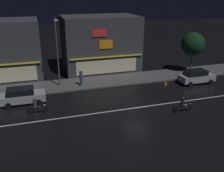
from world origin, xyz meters
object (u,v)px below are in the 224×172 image
Objects in this scene: traffic_cone at (166,82)px; parked_car_near_kerb at (196,76)px; motorcycle_following at (183,105)px; motorcycle_lead at (36,107)px; pedestrian_on_sidewalk at (81,78)px; streetlamp_mid at (57,48)px; parked_car_trailing at (23,96)px.

parked_car_near_kerb is at bearing -8.95° from traffic_cone.
motorcycle_following is (-5.82, -6.40, -0.24)m from parked_car_near_kerb.
parked_car_near_kerb is at bearing -127.95° from motorcycle_following.
pedestrian_on_sidewalk is at bearing 45.75° from motorcycle_lead.
pedestrian_on_sidewalk reaches higher than motorcycle_lead.
pedestrian_on_sidewalk is 7.79m from motorcycle_lead.
traffic_cone is at bearing 171.05° from parked_car_near_kerb.
parked_car_near_kerb reaches higher than traffic_cone.
pedestrian_on_sidewalk is 12.28m from motorcycle_following.
motorcycle_following is at bearing -39.86° from pedestrian_on_sidewalk.
pedestrian_on_sidewalk is 1.02× the size of motorcycle_lead.
motorcycle_following is at bearing -105.88° from traffic_cone.
streetlamp_mid is 14.89m from motorcycle_following.
parked_car_trailing is 7.82× the size of traffic_cone.
traffic_cone is at bearing 2.33° from parked_car_trailing.
pedestrian_on_sidewalk is 0.45× the size of parked_car_trailing.
streetlamp_mid is at bearing 166.77° from traffic_cone.
traffic_cone is at bearing -3.53° from pedestrian_on_sidewalk.
parked_car_near_kerb is 3.92m from traffic_cone.
pedestrian_on_sidewalk is at bearing -11.32° from streetlamp_mid.
parked_car_near_kerb is 2.26× the size of motorcycle_lead.
parked_car_near_kerb is at bearing 6.53° from motorcycle_lead.
streetlamp_mid is at bearing -39.38° from motorcycle_following.
parked_car_trailing is 2.26× the size of motorcycle_following.
parked_car_near_kerb reaches higher than motorcycle_following.
pedestrian_on_sidewalk reaches higher than parked_car_trailing.
traffic_cone is at bearing -13.23° from streetlamp_mid.
motorcycle_lead is (1.24, -2.65, -0.24)m from parked_car_trailing.
pedestrian_on_sidewalk is at bearing 167.61° from parked_car_near_kerb.
streetlamp_mid is 1.83× the size of parked_car_trailing.
parked_car_trailing reaches higher than traffic_cone.
motorcycle_lead and motorcycle_following have the same top height.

